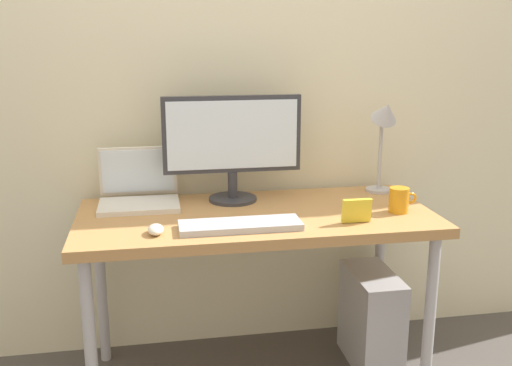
{
  "coord_description": "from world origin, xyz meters",
  "views": [
    {
      "loc": [
        -0.39,
        -2.18,
        1.41
      ],
      "look_at": [
        0.0,
        0.0,
        0.84
      ],
      "focal_mm": 41.57,
      "sensor_mm": 36.0,
      "label": 1
    }
  ],
  "objects_px": {
    "keyboard": "(240,225)",
    "monitor": "(232,141)",
    "coffee_mug": "(399,200)",
    "desk_lamp": "(384,126)",
    "laptop": "(139,190)",
    "photo_frame": "(357,211)",
    "computer_tower": "(371,318)",
    "mouse": "(156,229)",
    "desk": "(256,229)"
  },
  "relations": [
    {
      "from": "desk",
      "to": "desk_lamp",
      "type": "relative_size",
      "value": 3.27
    },
    {
      "from": "laptop",
      "to": "mouse",
      "type": "xyz_separation_m",
      "value": [
        0.06,
        -0.39,
        -0.04
      ]
    },
    {
      "from": "keyboard",
      "to": "computer_tower",
      "type": "relative_size",
      "value": 1.05
    },
    {
      "from": "desk",
      "to": "desk_lamp",
      "type": "xyz_separation_m",
      "value": [
        0.59,
        0.19,
        0.36
      ]
    },
    {
      "from": "laptop",
      "to": "desk_lamp",
      "type": "distance_m",
      "value": 1.07
    },
    {
      "from": "coffee_mug",
      "to": "photo_frame",
      "type": "xyz_separation_m",
      "value": [
        -0.21,
        -0.1,
        -0.0
      ]
    },
    {
      "from": "coffee_mug",
      "to": "desk",
      "type": "bearing_deg",
      "value": 170.63
    },
    {
      "from": "mouse",
      "to": "desk_lamp",
      "type": "bearing_deg",
      "value": 20.96
    },
    {
      "from": "monitor",
      "to": "photo_frame",
      "type": "xyz_separation_m",
      "value": [
        0.41,
        -0.38,
        -0.2
      ]
    },
    {
      "from": "keyboard",
      "to": "coffee_mug",
      "type": "relative_size",
      "value": 3.92
    },
    {
      "from": "monitor",
      "to": "keyboard",
      "type": "relative_size",
      "value": 1.29
    },
    {
      "from": "desk_lamp",
      "to": "coffee_mug",
      "type": "xyz_separation_m",
      "value": [
        -0.04,
        -0.28,
        -0.25
      ]
    },
    {
      "from": "laptop",
      "to": "desk_lamp",
      "type": "xyz_separation_m",
      "value": [
        1.04,
        -0.01,
        0.24
      ]
    },
    {
      "from": "desk",
      "to": "monitor",
      "type": "relative_size",
      "value": 2.43
    },
    {
      "from": "computer_tower",
      "to": "photo_frame",
      "type": "bearing_deg",
      "value": -127.53
    },
    {
      "from": "computer_tower",
      "to": "desk",
      "type": "bearing_deg",
      "value": -177.01
    },
    {
      "from": "mouse",
      "to": "coffee_mug",
      "type": "distance_m",
      "value": 0.95
    },
    {
      "from": "desk_lamp",
      "to": "photo_frame",
      "type": "xyz_separation_m",
      "value": [
        -0.25,
        -0.38,
        -0.25
      ]
    },
    {
      "from": "desk_lamp",
      "to": "coffee_mug",
      "type": "relative_size",
      "value": 3.77
    },
    {
      "from": "coffee_mug",
      "to": "photo_frame",
      "type": "distance_m",
      "value": 0.23
    },
    {
      "from": "keyboard",
      "to": "coffee_mug",
      "type": "xyz_separation_m",
      "value": [
        0.64,
        0.09,
        0.04
      ]
    },
    {
      "from": "keyboard",
      "to": "computer_tower",
      "type": "height_order",
      "value": "keyboard"
    },
    {
      "from": "keyboard",
      "to": "computer_tower",
      "type": "distance_m",
      "value": 0.82
    },
    {
      "from": "mouse",
      "to": "computer_tower",
      "type": "height_order",
      "value": "mouse"
    },
    {
      "from": "laptop",
      "to": "computer_tower",
      "type": "relative_size",
      "value": 0.76
    },
    {
      "from": "coffee_mug",
      "to": "photo_frame",
      "type": "bearing_deg",
      "value": -154.29
    },
    {
      "from": "keyboard",
      "to": "laptop",
      "type": "bearing_deg",
      "value": 133.36
    },
    {
      "from": "desk",
      "to": "monitor",
      "type": "bearing_deg",
      "value": 109.17
    },
    {
      "from": "laptop",
      "to": "coffee_mug",
      "type": "height_order",
      "value": "laptop"
    },
    {
      "from": "coffee_mug",
      "to": "laptop",
      "type": "bearing_deg",
      "value": 163.68
    },
    {
      "from": "mouse",
      "to": "monitor",
      "type": "bearing_deg",
      "value": 49.13
    },
    {
      "from": "coffee_mug",
      "to": "photo_frame",
      "type": "relative_size",
      "value": 1.02
    },
    {
      "from": "desk_lamp",
      "to": "coffee_mug",
      "type": "distance_m",
      "value": 0.38
    },
    {
      "from": "monitor",
      "to": "coffee_mug",
      "type": "distance_m",
      "value": 0.71
    },
    {
      "from": "computer_tower",
      "to": "keyboard",
      "type": "bearing_deg",
      "value": -161.03
    },
    {
      "from": "keyboard",
      "to": "photo_frame",
      "type": "height_order",
      "value": "photo_frame"
    },
    {
      "from": "photo_frame",
      "to": "desk",
      "type": "bearing_deg",
      "value": 150.65
    },
    {
      "from": "monitor",
      "to": "computer_tower",
      "type": "bearing_deg",
      "value": -15.59
    },
    {
      "from": "keyboard",
      "to": "computer_tower",
      "type": "xyz_separation_m",
      "value": [
        0.6,
        0.21,
        -0.53
      ]
    },
    {
      "from": "keyboard",
      "to": "mouse",
      "type": "xyz_separation_m",
      "value": [
        -0.3,
        -0.01,
        0.01
      ]
    },
    {
      "from": "mouse",
      "to": "laptop",
      "type": "bearing_deg",
      "value": 98.87
    },
    {
      "from": "laptop",
      "to": "mouse",
      "type": "distance_m",
      "value": 0.4
    },
    {
      "from": "laptop",
      "to": "desk_lamp",
      "type": "relative_size",
      "value": 0.76
    },
    {
      "from": "monitor",
      "to": "coffee_mug",
      "type": "relative_size",
      "value": 5.07
    },
    {
      "from": "desk",
      "to": "photo_frame",
      "type": "relative_size",
      "value": 12.56
    },
    {
      "from": "desk",
      "to": "laptop",
      "type": "xyz_separation_m",
      "value": [
        -0.45,
        0.2,
        0.13
      ]
    },
    {
      "from": "keyboard",
      "to": "monitor",
      "type": "bearing_deg",
      "value": 86.16
    },
    {
      "from": "desk",
      "to": "photo_frame",
      "type": "height_order",
      "value": "photo_frame"
    },
    {
      "from": "coffee_mug",
      "to": "monitor",
      "type": "bearing_deg",
      "value": 155.73
    },
    {
      "from": "mouse",
      "to": "computer_tower",
      "type": "distance_m",
      "value": 1.07
    }
  ]
}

